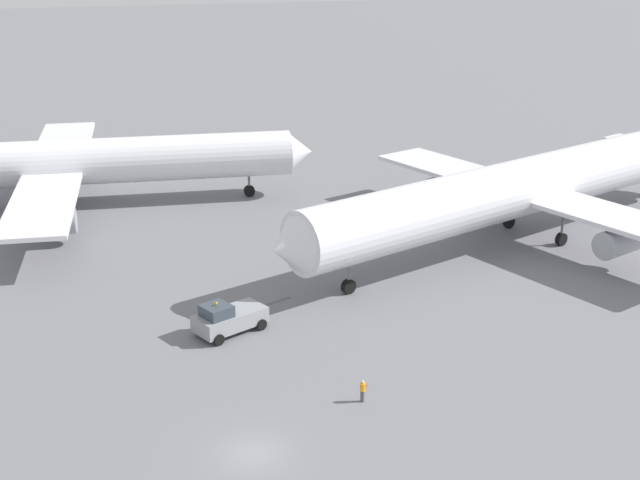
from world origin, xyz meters
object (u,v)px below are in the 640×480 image
(pushback_tug, at_px, (228,318))
(airliner_being_pushed, at_px, (517,189))
(airliner_at_gate_left, at_px, (71,163))
(ground_crew_marshaller_foreground, at_px, (363,391))

(pushback_tug, bearing_deg, airliner_being_pushed, 23.23)
(airliner_being_pushed, bearing_deg, pushback_tug, -156.77)
(airliner_at_gate_left, xyz_separation_m, ground_crew_marshaller_foreground, (18.75, -49.76, -4.11))
(pushback_tug, bearing_deg, ground_crew_marshaller_foreground, -61.21)
(airliner_at_gate_left, relative_size, pushback_tug, 6.26)
(pushback_tug, relative_size, ground_crew_marshaller_foreground, 5.37)
(airliner_being_pushed, height_order, pushback_tug, airliner_being_pushed)
(airliner_being_pushed, xyz_separation_m, ground_crew_marshaller_foreground, (-23.87, -26.10, -4.75))
(airliner_being_pushed, bearing_deg, ground_crew_marshaller_foreground, -132.45)
(airliner_being_pushed, distance_m, pushback_tug, 33.93)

